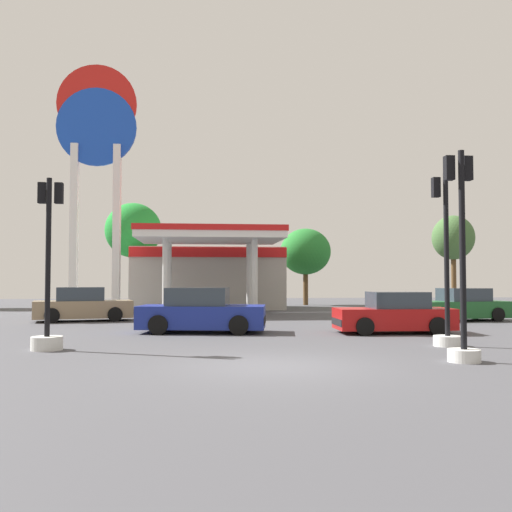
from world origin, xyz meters
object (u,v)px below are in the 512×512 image
(car_2, at_px, (394,314))
(traffic_signal_1, at_px, (446,299))
(tree_2, at_px, (305,252))
(car_0, at_px, (461,306))
(tree_3, at_px, (453,238))
(station_pole_sign, at_px, (96,152))
(car_3, at_px, (202,312))
(traffic_signal_0, at_px, (462,284))
(tree_1, at_px, (133,231))
(car_1, at_px, (83,306))
(traffic_signal_2, at_px, (48,299))

(car_2, height_order, traffic_signal_1, traffic_signal_1)
(tree_2, bearing_deg, car_0, -76.12)
(car_2, distance_m, tree_3, 23.59)
(station_pole_sign, xyz_separation_m, traffic_signal_1, (12.70, -16.61, -7.66))
(car_3, xyz_separation_m, traffic_signal_0, (5.94, -7.81, 1.05))
(tree_1, relative_size, tree_3, 1.08)
(car_3, bearing_deg, traffic_signal_0, -52.77)
(car_1, xyz_separation_m, traffic_signal_2, (1.21, -10.80, 0.66))
(station_pole_sign, height_order, traffic_signal_1, station_pole_sign)
(car_0, bearing_deg, tree_1, 139.21)
(car_1, bearing_deg, car_0, -5.14)
(car_2, bearing_deg, traffic_signal_1, -88.05)
(car_2, height_order, traffic_signal_0, traffic_signal_0)
(car_3, distance_m, tree_3, 26.87)
(car_2, bearing_deg, tree_3, 60.04)
(car_0, xyz_separation_m, traffic_signal_2, (-16.02, -9.25, 0.68))
(traffic_signal_0, bearing_deg, car_0, 64.44)
(traffic_signal_0, bearing_deg, car_3, 127.23)
(car_1, xyz_separation_m, traffic_signal_1, (12.22, -11.03, 0.65))
(car_1, relative_size, car_2, 1.12)
(car_0, bearing_deg, tree_2, 103.88)
(tree_2, xyz_separation_m, tree_3, (10.54, -1.99, 0.94))
(traffic_signal_0, bearing_deg, car_1, 128.87)
(traffic_signal_1, bearing_deg, car_0, 62.16)
(car_1, bearing_deg, car_3, -49.15)
(car_3, distance_m, traffic_signal_0, 9.87)
(station_pole_sign, xyz_separation_m, car_1, (0.47, -5.58, -8.31))
(car_3, height_order, tree_3, tree_3)
(car_0, xyz_separation_m, car_1, (-17.23, 1.55, 0.02))
(station_pole_sign, height_order, car_1, station_pole_sign)
(station_pole_sign, distance_m, tree_1, 8.10)
(car_2, distance_m, tree_2, 22.36)
(traffic_signal_0, xyz_separation_m, tree_1, (-10.48, 26.62, 3.45))
(car_2, xyz_separation_m, car_3, (-6.75, 0.91, 0.06))
(car_2, xyz_separation_m, traffic_signal_1, (0.13, -3.94, 0.68))
(traffic_signal_1, distance_m, tree_1, 26.56)
(car_0, relative_size, car_2, 1.06)
(traffic_signal_2, bearing_deg, car_1, 96.40)
(traffic_signal_2, xyz_separation_m, tree_2, (11.93, 25.79, 2.59))
(car_3, distance_m, tree_1, 19.87)
(car_1, distance_m, tree_2, 20.20)
(car_2, xyz_separation_m, tree_2, (1.05, 22.09, 3.29))
(tree_1, bearing_deg, traffic_signal_2, -88.99)
(traffic_signal_1, xyz_separation_m, traffic_signal_2, (-11.01, 0.23, 0.02))
(car_0, bearing_deg, tree_3, 66.11)
(tree_2, height_order, tree_3, tree_3)
(station_pole_sign, relative_size, tree_3, 2.13)
(tree_2, bearing_deg, tree_3, -10.67)
(traffic_signal_2, bearing_deg, car_0, 29.99)
(car_2, distance_m, tree_1, 23.18)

